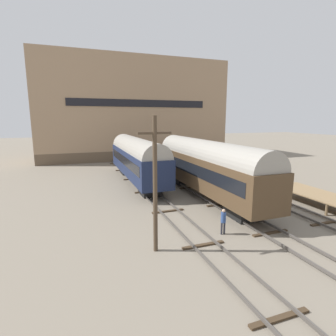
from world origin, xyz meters
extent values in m
plane|color=slate|center=(0.00, 0.00, 0.00)|extent=(200.00, 200.00, 0.00)
cube|color=#4C4742|center=(-5.49, 0.00, 0.18)|extent=(0.08, 60.00, 0.16)
cube|color=#4C4742|center=(-4.06, 0.00, 0.18)|extent=(0.08, 60.00, 0.16)
cube|color=#3D2D1E|center=(-4.77, -9.00, 0.05)|extent=(2.60, 0.24, 0.10)
cube|color=#3D2D1E|center=(-4.77, -3.00, 0.05)|extent=(2.60, 0.24, 0.10)
cube|color=#3D2D1E|center=(-4.77, 3.00, 0.05)|extent=(2.60, 0.24, 0.10)
cube|color=#3D2D1E|center=(-4.77, 9.00, 0.05)|extent=(2.60, 0.24, 0.10)
cube|color=#3D2D1E|center=(-4.77, 15.00, 0.05)|extent=(2.60, 0.24, 0.10)
cube|color=#3D2D1E|center=(-4.77, 21.00, 0.05)|extent=(2.60, 0.24, 0.10)
cube|color=#3D2D1E|center=(-4.77, 27.00, 0.05)|extent=(2.60, 0.24, 0.10)
cube|color=#4C4742|center=(-0.72, 0.00, 0.18)|extent=(0.08, 60.00, 0.16)
cube|color=#4C4742|center=(0.72, 0.00, 0.18)|extent=(0.08, 60.00, 0.16)
cube|color=#3D2D1E|center=(0.00, -3.00, 0.05)|extent=(2.60, 0.24, 0.10)
cube|color=#3D2D1E|center=(0.00, 3.00, 0.05)|extent=(2.60, 0.24, 0.10)
cube|color=#3D2D1E|center=(0.00, 9.00, 0.05)|extent=(2.60, 0.24, 0.10)
cube|color=#3D2D1E|center=(0.00, 15.00, 0.05)|extent=(2.60, 0.24, 0.10)
cube|color=#3D2D1E|center=(0.00, 21.00, 0.05)|extent=(2.60, 0.24, 0.10)
cube|color=#3D2D1E|center=(0.00, 27.00, 0.05)|extent=(2.60, 0.24, 0.10)
cube|color=#4C4742|center=(4.06, 0.00, 0.18)|extent=(0.08, 60.00, 0.16)
cube|color=#4C4742|center=(5.49, 0.00, 0.18)|extent=(0.08, 60.00, 0.16)
cube|color=#3D2D1E|center=(4.77, -3.00, 0.05)|extent=(2.60, 0.24, 0.10)
cube|color=#3D2D1E|center=(4.77, 3.00, 0.05)|extent=(2.60, 0.24, 0.10)
cube|color=#3D2D1E|center=(4.77, 9.00, 0.05)|extent=(2.60, 0.24, 0.10)
cube|color=#3D2D1E|center=(4.77, 15.00, 0.05)|extent=(2.60, 0.24, 0.10)
cube|color=#3D2D1E|center=(4.77, 21.00, 0.05)|extent=(2.60, 0.24, 0.10)
cube|color=#3D2D1E|center=(4.77, 27.00, 0.05)|extent=(2.60, 0.24, 0.10)
cube|color=black|center=(0.00, 11.41, 0.50)|extent=(1.80, 2.40, 1.00)
cube|color=black|center=(0.00, 0.04, 0.50)|extent=(1.80, 2.40, 1.00)
cube|color=#4C3823|center=(0.00, 5.72, 2.42)|extent=(3.07, 17.50, 2.85)
cube|color=black|center=(0.00, 5.72, 2.76)|extent=(3.11, 16.10, 1.02)
cylinder|color=gray|center=(0.00, 5.72, 3.85)|extent=(2.92, 17.15, 2.92)
cube|color=black|center=(-4.77, 18.77, 0.50)|extent=(1.80, 2.40, 1.00)
cube|color=black|center=(-4.77, 8.11, 0.50)|extent=(1.80, 2.40, 1.00)
cube|color=#192342|center=(-4.77, 13.44, 2.35)|extent=(3.03, 16.39, 2.70)
cube|color=black|center=(-4.77, 13.44, 2.67)|extent=(3.07, 15.08, 0.97)
cylinder|color=gray|center=(-4.77, 13.44, 3.70)|extent=(2.88, 16.07, 2.88)
cylinder|color=brown|center=(6.24, 3.90, 0.45)|extent=(0.20, 0.20, 0.90)
cylinder|color=brown|center=(9.10, 3.90, 0.45)|extent=(0.20, 0.20, 0.90)
cylinder|color=brown|center=(6.24, -1.84, 0.45)|extent=(0.20, 0.20, 0.90)
cylinder|color=#282833|center=(-2.98, -2.02, 0.40)|extent=(0.12, 0.12, 0.79)
cylinder|color=#282833|center=(-2.78, -2.02, 0.40)|extent=(0.12, 0.12, 0.79)
cylinder|color=navy|center=(-2.88, -2.02, 1.12)|extent=(0.32, 0.32, 0.66)
sphere|color=tan|center=(-2.88, -2.02, 1.56)|extent=(0.21, 0.21, 0.21)
cylinder|color=#473828|center=(-7.52, -2.58, 3.69)|extent=(0.24, 0.24, 7.38)
cube|color=#473828|center=(-7.52, -2.58, 6.50)|extent=(1.80, 0.12, 0.12)
cube|color=brown|center=(-0.39, 34.62, 0.89)|extent=(33.81, 11.17, 1.78)
cube|color=#9E7F60|center=(-0.39, 34.62, 9.81)|extent=(33.81, 11.17, 16.06)
cube|color=black|center=(-0.39, 28.99, 9.81)|extent=(23.66, 0.10, 1.20)
camera|label=1|loc=(-11.46, -15.49, 7.22)|focal=28.00mm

